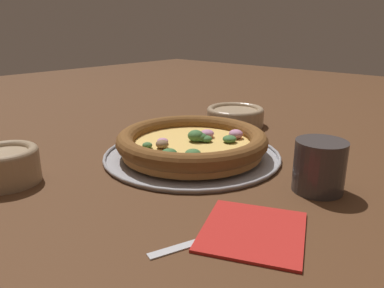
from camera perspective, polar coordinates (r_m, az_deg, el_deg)
ground_plane at (r=0.74m, az=-0.00°, el=-1.99°), size 3.00×3.00×0.00m
pizza_tray at (r=0.73m, az=-0.00°, el=-1.66°), size 0.34×0.34×0.01m
pizza at (r=0.73m, az=0.02°, el=0.27°), size 0.29×0.29×0.04m
bowl_near at (r=0.97m, az=6.59°, el=4.34°), size 0.15×0.15×0.05m
bowl_far at (r=0.68m, az=-26.46°, el=-2.78°), size 0.10×0.10×0.06m
drinking_cup at (r=0.61m, az=18.84°, el=-3.22°), size 0.08×0.08×0.08m
napkin at (r=0.49m, az=9.29°, el=-12.75°), size 0.17×0.17×0.01m
fork at (r=0.48m, az=5.52°, el=-13.22°), size 0.08×0.19×0.00m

